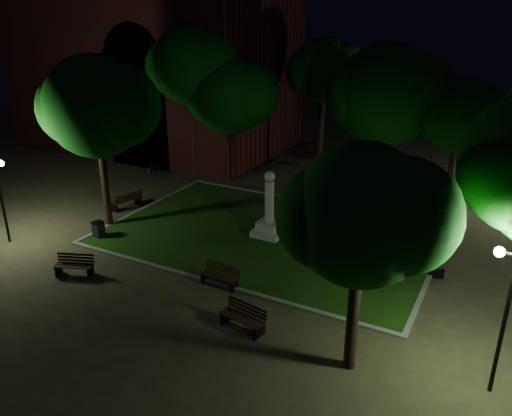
% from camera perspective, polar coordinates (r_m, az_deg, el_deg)
% --- Properties ---
extents(ground, '(80.00, 80.00, 0.00)m').
position_cam_1_polar(ground, '(22.56, -0.79, -5.13)').
color(ground, '#463C28').
extents(lawn, '(15.00, 10.00, 0.08)m').
position_cam_1_polar(lawn, '(24.14, 1.50, -3.15)').
color(lawn, '#1C3D0D').
rests_on(lawn, ground).
extents(lawn_kerb, '(15.40, 10.40, 0.12)m').
position_cam_1_polar(lawn_kerb, '(24.13, 1.50, -3.10)').
color(lawn_kerb, slate).
rests_on(lawn_kerb, ground).
extents(monument, '(1.40, 1.40, 3.20)m').
position_cam_1_polar(monument, '(23.77, 1.52, -1.14)').
color(monument, '#A8A29A').
rests_on(monument, lawn).
extents(building_main, '(20.00, 12.00, 15.00)m').
position_cam_1_polar(building_main, '(40.61, -11.62, 17.34)').
color(building_main, '#521C1B').
rests_on(building_main, ground).
extents(tree_west, '(5.93, 4.84, 8.44)m').
position_cam_1_polar(tree_west, '(24.65, -17.67, 10.97)').
color(tree_west, black).
rests_on(tree_west, ground).
extents(tree_north_wl, '(5.74, 4.69, 7.73)m').
position_cam_1_polar(tree_north_wl, '(30.81, -2.82, 12.72)').
color(tree_north_wl, black).
rests_on(tree_north_wl, ground).
extents(tree_north_er, '(6.71, 5.48, 8.70)m').
position_cam_1_polar(tree_north_er, '(28.07, 14.81, 12.36)').
color(tree_north_er, black).
rests_on(tree_north_er, ground).
extents(tree_ne, '(4.63, 3.78, 7.16)m').
position_cam_1_polar(tree_ne, '(27.37, 22.40, 9.73)').
color(tree_ne, black).
rests_on(tree_ne, ground).
extents(tree_se, '(4.93, 4.03, 7.04)m').
position_cam_1_polar(tree_se, '(13.74, 12.30, -0.90)').
color(tree_se, black).
rests_on(tree_se, ground).
extents(tree_nw, '(5.86, 4.78, 9.43)m').
position_cam_1_polar(tree_nw, '(31.55, -7.35, 15.82)').
color(tree_nw, black).
rests_on(tree_nw, ground).
extents(tree_far_north, '(5.13, 4.19, 8.69)m').
position_cam_1_polar(tree_far_north, '(33.03, 7.94, 15.25)').
color(tree_far_north, black).
rests_on(tree_far_north, ground).
extents(lamppost_se, '(1.18, 0.28, 4.48)m').
position_cam_1_polar(lamppost_se, '(14.99, 27.02, -9.00)').
color(lamppost_se, black).
rests_on(lamppost_se, ground).
extents(lamppost_nw, '(1.18, 0.28, 4.13)m').
position_cam_1_polar(lamppost_nw, '(35.31, -12.51, 9.34)').
color(lamppost_nw, black).
rests_on(lamppost_nw, ground).
extents(bench_near_left, '(1.60, 0.61, 0.87)m').
position_cam_1_polar(bench_near_left, '(19.91, -4.09, -7.77)').
color(bench_near_left, black).
rests_on(bench_near_left, ground).
extents(bench_near_right, '(1.74, 0.85, 0.91)m').
position_cam_1_polar(bench_near_right, '(17.40, -1.43, -12.41)').
color(bench_near_right, black).
rests_on(bench_near_right, ground).
extents(bench_west_near, '(1.67, 1.09, 0.86)m').
position_cam_1_polar(bench_west_near, '(21.94, -20.03, -6.19)').
color(bench_west_near, black).
rests_on(bench_west_near, ground).
extents(bench_left_side, '(1.04, 1.84, 0.96)m').
position_cam_1_polar(bench_left_side, '(28.21, -14.56, 0.81)').
color(bench_left_side, black).
rests_on(bench_left_side, ground).
extents(bench_right_side, '(1.07, 1.91, 0.99)m').
position_cam_1_polar(bench_right_side, '(22.28, 19.59, -5.51)').
color(bench_right_side, black).
rests_on(bench_right_side, ground).
extents(bench_far_side, '(1.68, 1.06, 0.87)m').
position_cam_1_polar(bench_far_side, '(28.86, 11.54, 1.46)').
color(bench_far_side, black).
rests_on(bench_far_side, ground).
extents(trash_bin, '(0.52, 0.52, 0.83)m').
position_cam_1_polar(trash_bin, '(25.00, -17.56, -2.36)').
color(trash_bin, black).
rests_on(trash_bin, ground).
extents(bicycle, '(1.62, 1.24, 0.82)m').
position_cam_1_polar(bicycle, '(33.26, -11.74, 4.16)').
color(bicycle, black).
rests_on(bicycle, ground).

